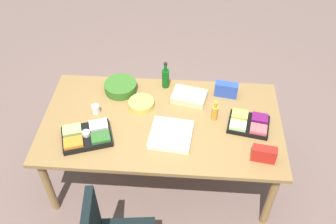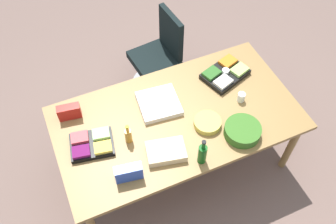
% 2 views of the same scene
% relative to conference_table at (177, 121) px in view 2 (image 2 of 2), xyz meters
% --- Properties ---
extents(ground_plane, '(10.00, 10.00, 0.00)m').
position_rel_conference_table_xyz_m(ground_plane, '(0.00, 0.00, -0.71)').
color(ground_plane, '#705950').
extents(conference_table, '(2.19, 1.18, 0.78)m').
position_rel_conference_table_xyz_m(conference_table, '(0.00, 0.00, 0.00)').
color(conference_table, olive).
rests_on(conference_table, ground).
extents(office_chair, '(0.56, 0.56, 0.99)m').
position_rel_conference_table_xyz_m(office_chair, '(-0.26, -1.08, -0.33)').
color(office_chair, gray).
rests_on(office_chair, ground).
extents(paper_cup, '(0.09, 0.09, 0.09)m').
position_rel_conference_table_xyz_m(paper_cup, '(-0.62, 0.06, 0.11)').
color(paper_cup, white).
rests_on(paper_cup, conference_table).
extents(pizza_box, '(0.40, 0.40, 0.05)m').
position_rel_conference_table_xyz_m(pizza_box, '(0.10, -0.19, 0.09)').
color(pizza_box, silver).
rests_on(pizza_box, conference_table).
extents(chip_bag_red, '(0.21, 0.11, 0.14)m').
position_rel_conference_table_xyz_m(chip_bag_red, '(0.87, -0.39, 0.14)').
color(chip_bag_red, red).
rests_on(chip_bag_red, conference_table).
extents(chip_bag_blue, '(0.23, 0.12, 0.15)m').
position_rel_conference_table_xyz_m(chip_bag_blue, '(0.60, 0.39, 0.14)').
color(chip_bag_blue, '#2B4AB0').
rests_on(chip_bag_blue, conference_table).
extents(veggie_tray, '(0.49, 0.42, 0.09)m').
position_rel_conference_table_xyz_m(veggie_tray, '(-0.63, -0.26, 0.10)').
color(veggie_tray, black).
rests_on(veggie_tray, conference_table).
extents(salad_bowl, '(0.36, 0.36, 0.09)m').
position_rel_conference_table_xyz_m(salad_bowl, '(-0.44, 0.39, 0.11)').
color(salad_bowl, '#356721').
rests_on(salad_bowl, conference_table).
extents(wine_bottle, '(0.09, 0.09, 0.29)m').
position_rel_conference_table_xyz_m(wine_bottle, '(-0.00, 0.48, 0.18)').
color(wine_bottle, '#0D4F13').
rests_on(wine_bottle, conference_table).
extents(chip_bowl, '(0.29, 0.29, 0.06)m').
position_rel_conference_table_xyz_m(chip_bowl, '(-0.21, 0.18, 0.10)').
color(chip_bowl, gold).
rests_on(chip_bowl, conference_table).
extents(fruit_platter, '(0.41, 0.34, 0.07)m').
position_rel_conference_table_xyz_m(fruit_platter, '(0.79, -0.01, 0.10)').
color(fruit_platter, black).
rests_on(fruit_platter, conference_table).
extents(sheet_cake, '(0.36, 0.28, 0.07)m').
position_rel_conference_table_xyz_m(sheet_cake, '(0.24, 0.31, 0.10)').
color(sheet_cake, beige).
rests_on(sheet_cake, conference_table).
extents(dressing_bottle, '(0.06, 0.06, 0.21)m').
position_rel_conference_table_xyz_m(dressing_bottle, '(0.48, 0.06, 0.15)').
color(dressing_bottle, orange).
rests_on(dressing_bottle, conference_table).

